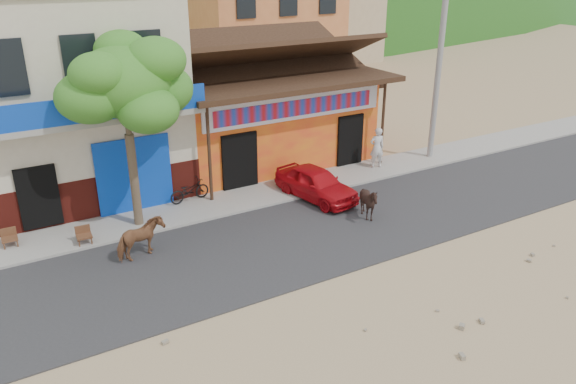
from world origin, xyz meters
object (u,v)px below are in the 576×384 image
pedestrian (377,148)px  cafe_chair_right (83,229)px  cow_tan (141,239)px  cafe_chair_left (8,231)px  tree (129,134)px  utility_pole (439,63)px  cow_dark (369,202)px  red_car (316,183)px  scooter (189,190)px

pedestrian → cafe_chair_right: size_ratio=1.77×
cow_tan → cafe_chair_left: cow_tan is taller
tree → utility_pole: utility_pole is taller
cow_dark → cafe_chair_left: size_ratio=1.23×
cow_dark → cafe_chair_right: cow_dark is taller
tree → utility_pole: size_ratio=0.75×
utility_pole → cow_dark: 7.84m
red_car → cafe_chair_left: (-9.91, 1.44, -0.02)m
cow_tan → cafe_chair_left: 4.09m
utility_pole → cafe_chair_right: (-14.60, -0.70, -3.53)m
cow_tan → cafe_chair_right: cow_tan is taller
utility_pole → cow_tan: bearing=-170.3°
tree → cafe_chair_left: (-3.75, 0.44, -2.52)m
red_car → scooter: red_car is taller
utility_pole → cow_tan: 13.96m
cafe_chair_left → tree: bearing=-5.5°
cafe_chair_right → pedestrian: bearing=7.2°
cow_tan → pedestrian: pedestrian is taller
scooter → cow_tan: bearing=130.7°
cow_tan → utility_pole: bearing=-97.3°
tree → utility_pole: 12.84m
cafe_chair_left → cafe_chair_right: cafe_chair_left is taller
pedestrian → cafe_chair_left: pedestrian is taller
cow_dark → cafe_chair_right: 8.98m
scooter → cafe_chair_right: size_ratio=1.58×
red_car → cafe_chair_right: 7.98m
cow_tan → pedestrian: bearing=-94.2°
cow_dark → red_car: 2.38m
tree → pedestrian: bearing=1.7°
tree → cow_dark: (6.72, -3.32, -2.49)m
red_car → pedestrian: (3.77, 1.30, 0.34)m
cow_tan → cow_dark: bearing=-116.7°
utility_pole → cow_dark: (-6.08, -3.52, -3.49)m
cafe_chair_right → utility_pole: bearing=6.0°
cow_dark → cow_tan: bearing=-129.3°
utility_pole → cow_tan: utility_pole is taller
cafe_chair_right → scooter: bearing=23.0°
scooter → cafe_chair_right: cafe_chair_right is taller
cow_dark → utility_pole: bearing=90.4°
cow_dark → cafe_chair_right: size_ratio=1.24×
utility_pole → cafe_chair_right: size_ratio=8.46×
tree → red_car: (6.16, -1.00, -2.50)m
pedestrian → red_car: bearing=34.5°
utility_pole → cow_tan: (-13.32, -2.28, -3.49)m
cow_tan → pedestrian: 10.73m
cow_tan → cafe_chair_left: (-3.23, 2.52, -0.03)m
cow_tan → red_car: 6.77m
tree → red_car: tree is taller
tree → cow_dark: size_ratio=5.10×
scooter → cafe_chair_left: bearing=86.5°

